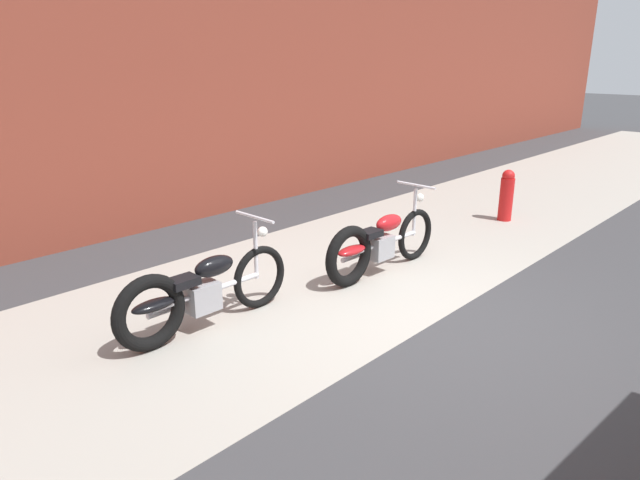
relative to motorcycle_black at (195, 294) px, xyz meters
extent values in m
plane|color=#38383A|center=(1.74, -1.60, -0.40)|extent=(80.00, 80.00, 0.00)
cube|color=#9E998E|center=(1.74, 0.15, -0.40)|extent=(36.00, 3.50, 0.01)
cube|color=brown|center=(1.74, 3.60, 2.29)|extent=(36.00, 0.50, 5.38)
torus|color=black|center=(0.81, -0.01, -0.06)|extent=(0.68, 0.09, 0.68)
torus|color=black|center=(-0.49, 0.00, -0.03)|extent=(0.73, 0.14, 0.73)
cylinder|color=silver|center=(0.16, 0.00, -0.02)|extent=(1.24, 0.07, 0.06)
cube|color=#99999E|center=(0.08, 0.00, -0.06)|extent=(0.32, 0.22, 0.28)
ellipsoid|color=black|center=(0.24, 0.00, 0.22)|extent=(0.44, 0.19, 0.20)
ellipsoid|color=black|center=(-0.44, 0.00, 0.03)|extent=(0.44, 0.18, 0.10)
cube|color=black|center=(-0.12, 0.00, 0.16)|extent=(0.28, 0.20, 0.08)
cylinder|color=silver|center=(0.77, -0.01, 0.25)|extent=(0.04, 0.04, 0.62)
cylinder|color=silver|center=(0.77, -0.01, 0.61)|extent=(0.04, 0.58, 0.03)
sphere|color=white|center=(0.87, -0.01, 0.43)|extent=(0.11, 0.11, 0.11)
cylinder|color=silver|center=(-0.16, 0.15, -0.14)|extent=(0.55, 0.07, 0.06)
torus|color=black|center=(3.20, -0.36, -0.06)|extent=(0.68, 0.10, 0.68)
torus|color=black|center=(1.90, -0.32, -0.03)|extent=(0.73, 0.15, 0.73)
cylinder|color=silver|center=(2.55, -0.34, -0.02)|extent=(1.24, 0.09, 0.06)
cube|color=#99999E|center=(2.47, -0.34, -0.06)|extent=(0.33, 0.23, 0.28)
ellipsoid|color=red|center=(2.63, -0.34, 0.22)|extent=(0.45, 0.20, 0.20)
ellipsoid|color=red|center=(1.95, -0.32, 0.03)|extent=(0.45, 0.19, 0.10)
cube|color=black|center=(2.27, -0.33, 0.16)|extent=(0.29, 0.21, 0.08)
cylinder|color=silver|center=(3.16, -0.36, 0.25)|extent=(0.05, 0.05, 0.62)
cylinder|color=silver|center=(3.16, -0.36, 0.61)|extent=(0.05, 0.58, 0.03)
sphere|color=white|center=(3.26, -0.36, 0.43)|extent=(0.11, 0.11, 0.11)
cylinder|color=silver|center=(2.23, -0.18, -0.14)|extent=(0.55, 0.08, 0.06)
cylinder|color=red|center=(5.79, -0.37, -0.05)|extent=(0.22, 0.22, 0.70)
sphere|color=red|center=(5.79, -0.37, 0.34)|extent=(0.20, 0.20, 0.20)
camera|label=1|loc=(-2.84, -4.31, 2.17)|focal=31.85mm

